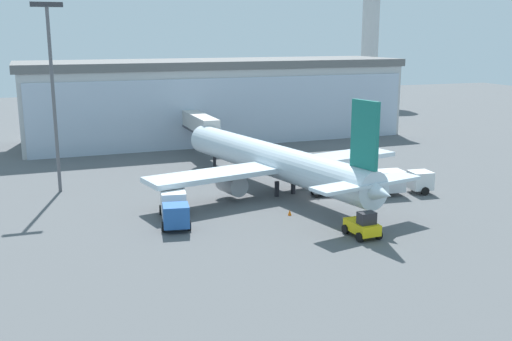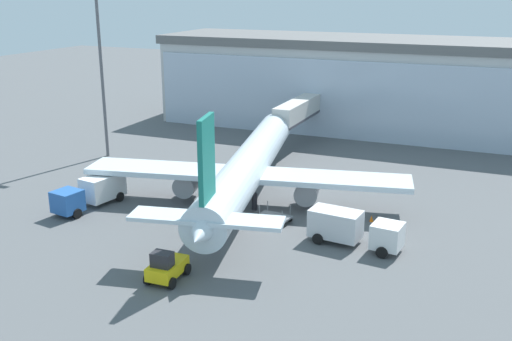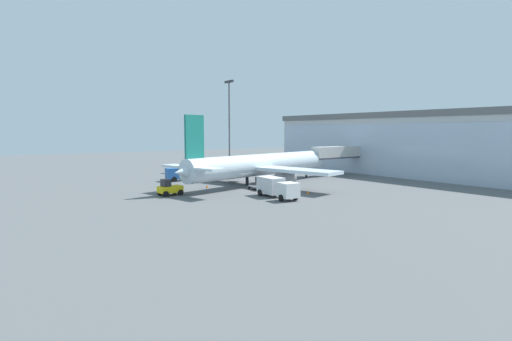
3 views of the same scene
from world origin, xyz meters
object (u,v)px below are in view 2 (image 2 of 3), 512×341
object	(u,v)px
baggage_cart	(275,217)
safety_cone_wingtip	(371,219)
fuel_truck	(352,228)
apron_light_mast	(101,57)
airplane	(247,168)
safety_cone_nose	(182,229)
catering_truck	(92,191)
pushback_tug	(167,267)
jet_bridge	(301,110)

from	to	relation	value
baggage_cart	safety_cone_wingtip	size ratio (longest dim) A/B	5.40
fuel_truck	safety_cone_wingtip	distance (m)	5.64
baggage_cart	safety_cone_wingtip	bearing A→B (deg)	-148.02
apron_light_mast	airplane	world-z (taller)	apron_light_mast
safety_cone_nose	safety_cone_wingtip	size ratio (longest dim) A/B	1.00
airplane	baggage_cart	size ratio (longest dim) A/B	11.81
airplane	apron_light_mast	bearing A→B (deg)	57.69
catering_truck	pushback_tug	world-z (taller)	catering_truck
safety_cone_nose	safety_cone_wingtip	bearing A→B (deg)	32.50
pushback_tug	safety_cone_nose	world-z (taller)	pushback_tug
airplane	pushback_tug	bearing A→B (deg)	172.01
jet_bridge	catering_truck	size ratio (longest dim) A/B	1.93
catering_truck	safety_cone_nose	size ratio (longest dim) A/B	13.70
jet_bridge	baggage_cart	world-z (taller)	jet_bridge
apron_light_mast	airplane	bearing A→B (deg)	-18.86
airplane	baggage_cart	world-z (taller)	airplane
pushback_tug	apron_light_mast	bearing A→B (deg)	40.96
jet_bridge	safety_cone_nose	size ratio (longest dim) A/B	26.39
baggage_cart	apron_light_mast	bearing A→B (deg)	-16.04
pushback_tug	jet_bridge	bearing A→B (deg)	3.15
jet_bridge	baggage_cart	xyz separation A→B (m)	(7.29, -26.08, -3.95)
jet_bridge	safety_cone_wingtip	world-z (taller)	jet_bridge
apron_light_mast	safety_cone_nose	xyz separation A→B (m)	(20.16, -16.30, -11.41)
catering_truck	fuel_truck	world-z (taller)	same
jet_bridge	catering_truck	world-z (taller)	jet_bridge
airplane	safety_cone_nose	bearing A→B (deg)	154.54
apron_light_mast	baggage_cart	bearing A→B (deg)	-22.89
jet_bridge	apron_light_mast	xyz separation A→B (m)	(-19.02, -14.97, 7.24)
airplane	pushback_tug	xyz separation A→B (m)	(1.58, -16.48, -2.33)
pushback_tug	safety_cone_wingtip	bearing A→B (deg)	-35.60
jet_bridge	baggage_cart	distance (m)	27.37
apron_light_mast	safety_cone_nose	world-z (taller)	apron_light_mast
baggage_cart	safety_cone_wingtip	xyz separation A→B (m)	(7.60, 3.56, -0.23)
fuel_truck	pushback_tug	world-z (taller)	fuel_truck
catering_truck	safety_cone_nose	xyz separation A→B (m)	(10.63, -1.76, -1.19)
apron_light_mast	baggage_cart	distance (m)	30.67
catering_truck	safety_cone_wingtip	distance (m)	25.39
apron_light_mast	fuel_truck	size ratio (longest dim) A/B	2.66
airplane	fuel_truck	bearing A→B (deg)	-128.90
fuel_truck	pushback_tug	bearing A→B (deg)	-127.98
fuel_truck	safety_cone_nose	xyz separation A→B (m)	(-13.49, -3.25, -1.19)
airplane	baggage_cart	distance (m)	6.25
catering_truck	pushback_tug	size ratio (longest dim) A/B	2.28
safety_cone_nose	catering_truck	bearing A→B (deg)	170.58
jet_bridge	airplane	bearing A→B (deg)	-173.57
apron_light_mast	airplane	distance (m)	24.74
fuel_truck	baggage_cart	bearing A→B (deg)	169.68
jet_bridge	fuel_truck	bearing A→B (deg)	-153.63
catering_truck	jet_bridge	bearing A→B (deg)	170.24
apron_light_mast	safety_cone_nose	size ratio (longest dim) A/B	36.06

